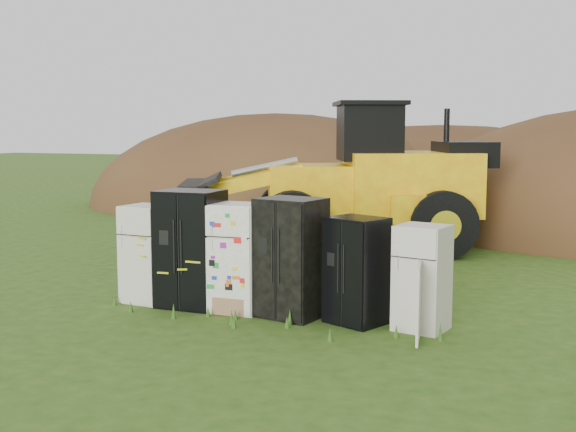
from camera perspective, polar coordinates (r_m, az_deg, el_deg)
name	(u,v)px	position (r m, az deg, el deg)	size (l,w,h in m)	color
ground	(273,314)	(12.00, -1.19, -7.71)	(120.00, 120.00, 0.00)	#2B4F15
fridge_leftmost	(148,254)	(12.89, -11.00, -2.94)	(0.75, 0.72, 1.70)	silver
fridge_black_side	(191,249)	(12.41, -7.69, -2.57)	(1.04, 0.82, 1.99)	black
fridge_sticker	(237,258)	(12.02, -4.02, -3.30)	(0.80, 0.74, 1.80)	white
fridge_dark_mid	(291,258)	(11.64, 0.24, -3.31)	(0.99, 0.80, 1.93)	black
fridge_black_right	(357,271)	(11.31, 5.45, -4.31)	(0.83, 0.70, 1.67)	black
fridge_open_door	(422,278)	(11.08, 10.55, -4.82)	(0.72, 0.67, 1.60)	silver
wheel_loader	(331,177)	(17.81, 3.45, 3.10)	(7.61, 3.09, 3.68)	yellow
dirt_mound_left	(275,206)	(28.20, -1.03, 0.79)	(15.30, 11.48, 7.21)	#462916
dirt_mound_back	(439,204)	(29.56, 11.87, 0.92)	(18.42, 12.28, 6.33)	#462916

